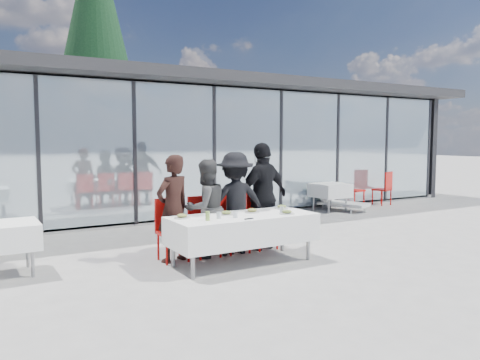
{
  "coord_description": "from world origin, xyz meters",
  "views": [
    {
      "loc": [
        -4.09,
        -5.91,
        1.9
      ],
      "look_at": [
        0.09,
        1.2,
        1.19
      ],
      "focal_mm": 35.0,
      "sensor_mm": 36.0,
      "label": 1
    }
  ],
  "objects_px": {
    "diner_a": "(173,208)",
    "plate_c": "(252,211)",
    "dining_table": "(243,229)",
    "diner_chair_b": "(203,223)",
    "lounger": "(338,200)",
    "juice_bottle": "(208,216)",
    "spare_chair_b": "(385,187)",
    "diner_b": "(206,208)",
    "diner_chair_c": "(232,220)",
    "conifer_tree": "(96,34)",
    "diner_c": "(235,203)",
    "plate_b": "(226,213)",
    "spare_table_right": "(330,190)",
    "plate_d": "(282,207)",
    "spare_table_left": "(6,236)",
    "diner_chair_a": "(171,226)",
    "diner_chair_d": "(260,217)",
    "diner_d": "(263,196)",
    "spare_chair_a": "(352,187)",
    "plate_extra": "(287,212)",
    "folded_eyeglasses": "(249,219)",
    "plate_a": "(182,216)"
  },
  "relations": [
    {
      "from": "diner_a",
      "to": "plate_c",
      "type": "relative_size",
      "value": 7.01
    },
    {
      "from": "dining_table",
      "to": "diner_chair_b",
      "type": "relative_size",
      "value": 2.32
    },
    {
      "from": "lounger",
      "to": "diner_chair_b",
      "type": "bearing_deg",
      "value": -153.65
    },
    {
      "from": "juice_bottle",
      "to": "spare_chair_b",
      "type": "height_order",
      "value": "spare_chair_b"
    },
    {
      "from": "diner_b",
      "to": "lounger",
      "type": "distance_m",
      "value": 6.02
    },
    {
      "from": "diner_chair_c",
      "to": "conifer_tree",
      "type": "xyz_separation_m",
      "value": [
        0.73,
        12.09,
        5.45
      ]
    },
    {
      "from": "diner_c",
      "to": "plate_b",
      "type": "bearing_deg",
      "value": 62.03
    },
    {
      "from": "diner_a",
      "to": "spare_table_right",
      "type": "height_order",
      "value": "diner_a"
    },
    {
      "from": "plate_d",
      "to": "spare_table_left",
      "type": "distance_m",
      "value": 4.18
    },
    {
      "from": "diner_chair_a",
      "to": "diner_chair_d",
      "type": "bearing_deg",
      "value": 0.0
    },
    {
      "from": "plate_b",
      "to": "plate_c",
      "type": "xyz_separation_m",
      "value": [
        0.47,
        0.0,
        0.0
      ]
    },
    {
      "from": "diner_d",
      "to": "diner_a",
      "type": "bearing_deg",
      "value": -13.05
    },
    {
      "from": "plate_d",
      "to": "spare_table_left",
      "type": "xyz_separation_m",
      "value": [
        -4.07,
        0.92,
        -0.22
      ]
    },
    {
      "from": "plate_c",
      "to": "spare_table_left",
      "type": "xyz_separation_m",
      "value": [
        -3.43,
        1.01,
        -0.22
      ]
    },
    {
      "from": "dining_table",
      "to": "juice_bottle",
      "type": "height_order",
      "value": "juice_bottle"
    },
    {
      "from": "dining_table",
      "to": "conifer_tree",
      "type": "height_order",
      "value": "conifer_tree"
    },
    {
      "from": "plate_c",
      "to": "spare_chair_a",
      "type": "bearing_deg",
      "value": 32.83
    },
    {
      "from": "diner_a",
      "to": "diner_d",
      "type": "height_order",
      "value": "diner_d"
    },
    {
      "from": "dining_table",
      "to": "diner_chair_b",
      "type": "xyz_separation_m",
      "value": [
        -0.31,
        0.75,
        -0.0
      ]
    },
    {
      "from": "plate_c",
      "to": "plate_extra",
      "type": "height_order",
      "value": "same"
    },
    {
      "from": "spare_chair_b",
      "to": "lounger",
      "type": "distance_m",
      "value": 1.82
    },
    {
      "from": "diner_chair_c",
      "to": "spare_table_left",
      "type": "bearing_deg",
      "value": 173.36
    },
    {
      "from": "plate_c",
      "to": "spare_table_left",
      "type": "bearing_deg",
      "value": 163.53
    },
    {
      "from": "juice_bottle",
      "to": "lounger",
      "type": "distance_m",
      "value": 6.74
    },
    {
      "from": "diner_chair_d",
      "to": "spare_table_left",
      "type": "xyz_separation_m",
      "value": [
        -3.98,
        0.4,
        0.02
      ]
    },
    {
      "from": "diner_a",
      "to": "juice_bottle",
      "type": "relative_size",
      "value": 12.52
    },
    {
      "from": "diner_chair_d",
      "to": "plate_b",
      "type": "bearing_deg",
      "value": -148.71
    },
    {
      "from": "diner_chair_c",
      "to": "plate_d",
      "type": "relative_size",
      "value": 4.08
    },
    {
      "from": "dining_table",
      "to": "plate_b",
      "type": "relative_size",
      "value": 9.47
    },
    {
      "from": "plate_d",
      "to": "lounger",
      "type": "distance_m",
      "value": 5.23
    },
    {
      "from": "diner_c",
      "to": "spare_table_right",
      "type": "relative_size",
      "value": 1.97
    },
    {
      "from": "diner_chair_d",
      "to": "plate_d",
      "type": "height_order",
      "value": "diner_chair_d"
    },
    {
      "from": "folded_eyeglasses",
      "to": "spare_table_left",
      "type": "relative_size",
      "value": 0.16
    },
    {
      "from": "diner_d",
      "to": "diner_chair_c",
      "type": "bearing_deg",
      "value": -23.05
    },
    {
      "from": "dining_table",
      "to": "juice_bottle",
      "type": "bearing_deg",
      "value": -166.41
    },
    {
      "from": "plate_b",
      "to": "juice_bottle",
      "type": "bearing_deg",
      "value": -147.61
    },
    {
      "from": "diner_c",
      "to": "plate_extra",
      "type": "height_order",
      "value": "diner_c"
    },
    {
      "from": "diner_c",
      "to": "plate_extra",
      "type": "bearing_deg",
      "value": 127.02
    },
    {
      "from": "diner_chair_b",
      "to": "spare_table_right",
      "type": "distance_m",
      "value": 5.62
    },
    {
      "from": "plate_b",
      "to": "plate_d",
      "type": "relative_size",
      "value": 1.0
    },
    {
      "from": "folded_eyeglasses",
      "to": "spare_table_left",
      "type": "bearing_deg",
      "value": 153.79
    },
    {
      "from": "diner_chair_b",
      "to": "diner_d",
      "type": "bearing_deg",
      "value": -5.09
    },
    {
      "from": "diner_chair_a",
      "to": "spare_table_left",
      "type": "distance_m",
      "value": 2.34
    },
    {
      "from": "diner_chair_c",
      "to": "plate_b",
      "type": "xyz_separation_m",
      "value": [
        -0.46,
        -0.62,
        0.24
      ]
    },
    {
      "from": "plate_c",
      "to": "diner_chair_d",
      "type": "bearing_deg",
      "value": 48.18
    },
    {
      "from": "diner_a",
      "to": "spare_chair_a",
      "type": "bearing_deg",
      "value": -173.44
    },
    {
      "from": "diner_chair_c",
      "to": "lounger",
      "type": "distance_m",
      "value": 5.47
    },
    {
      "from": "plate_a",
      "to": "juice_bottle",
      "type": "relative_size",
      "value": 1.79
    },
    {
      "from": "folded_eyeglasses",
      "to": "spare_chair_b",
      "type": "height_order",
      "value": "spare_chair_b"
    },
    {
      "from": "dining_table",
      "to": "spare_table_right",
      "type": "xyz_separation_m",
      "value": [
        4.68,
        3.33,
        0.02
      ]
    }
  ]
}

